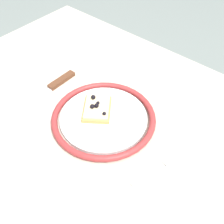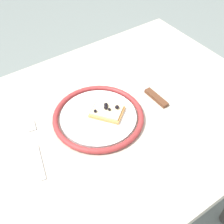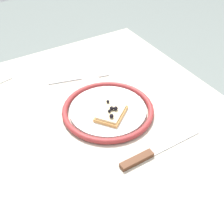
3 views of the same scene
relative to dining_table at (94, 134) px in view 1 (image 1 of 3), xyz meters
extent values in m
plane|color=slate|center=(0.00, 0.00, -0.59)|extent=(6.00, 6.00, 0.00)
cube|color=#BCB29E|center=(0.00, 0.00, 0.10)|extent=(0.95, 0.71, 0.03)
cylinder|color=#4C4742|center=(0.42, -0.30, -0.25)|extent=(0.05, 0.05, 0.68)
cylinder|color=white|center=(-0.05, 0.01, 0.12)|extent=(0.22, 0.22, 0.01)
torus|color=maroon|center=(-0.05, 0.01, 0.12)|extent=(0.26, 0.26, 0.02)
cube|color=tan|center=(-0.02, 0.01, 0.13)|extent=(0.11, 0.11, 0.01)
cube|color=beige|center=(-0.02, 0.01, 0.13)|extent=(0.10, 0.10, 0.01)
sphere|color=black|center=(-0.03, 0.01, 0.14)|extent=(0.01, 0.01, 0.01)
sphere|color=black|center=(-0.02, 0.00, 0.14)|extent=(0.01, 0.01, 0.01)
sphere|color=black|center=(-0.02, 0.02, 0.14)|extent=(0.01, 0.01, 0.01)
sphere|color=black|center=(-0.06, 0.02, 0.14)|extent=(0.01, 0.01, 0.01)
sphere|color=black|center=(0.00, -0.01, 0.14)|extent=(0.01, 0.01, 0.01)
cube|color=silver|center=(0.14, 0.10, 0.11)|extent=(0.02, 0.15, 0.00)
cube|color=#59331E|center=(0.14, -0.02, 0.12)|extent=(0.02, 0.09, 0.01)
cube|color=silver|center=(-0.26, -0.03, 0.11)|extent=(0.04, 0.11, 0.00)
cube|color=silver|center=(-0.22, 0.09, 0.11)|extent=(0.03, 0.04, 0.00)
camera|label=1|loc=(-0.38, 0.36, 0.64)|focal=45.01mm
camera|label=2|loc=(-0.35, -0.48, 0.73)|focal=47.14mm
camera|label=3|loc=(0.50, -0.30, 0.67)|focal=47.15mm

